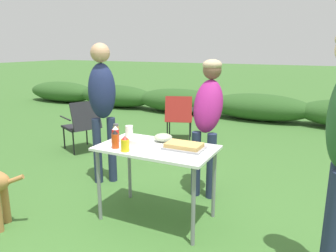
% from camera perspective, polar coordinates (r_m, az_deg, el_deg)
% --- Properties ---
extents(ground_plane, '(60.00, 60.00, 0.00)m').
position_cam_1_polar(ground_plane, '(3.39, -1.90, -15.66)').
color(ground_plane, '#3D6B2D').
extents(shrub_hedge, '(14.40, 0.90, 0.61)m').
position_cam_1_polar(shrub_hedge, '(7.84, 15.58, 3.20)').
color(shrub_hedge, '#2D5623').
rests_on(shrub_hedge, ground).
extents(folding_table, '(1.10, 0.64, 0.74)m').
position_cam_1_polar(folding_table, '(3.12, -1.99, -4.98)').
color(folding_table, white).
rests_on(folding_table, ground).
extents(food_tray, '(0.37, 0.23, 0.06)m').
position_cam_1_polar(food_tray, '(3.03, 2.81, -3.55)').
color(food_tray, '#9E9EA3').
rests_on(food_tray, folding_table).
extents(plate_stack, '(0.21, 0.21, 0.04)m').
position_cam_1_polar(plate_stack, '(3.24, -5.15, -2.52)').
color(plate_stack, white).
rests_on(plate_stack, folding_table).
extents(mixing_bowl, '(0.18, 0.18, 0.08)m').
position_cam_1_polar(mixing_bowl, '(3.27, -0.86, -2.01)').
color(mixing_bowl, '#ADBC99').
rests_on(mixing_bowl, folding_table).
extents(paper_cup_stack, '(0.08, 0.08, 0.11)m').
position_cam_1_polar(paper_cup_stack, '(3.47, -6.78, -0.85)').
color(paper_cup_stack, white).
rests_on(paper_cup_stack, folding_table).
extents(ketchup_bottle, '(0.07, 0.07, 0.16)m').
position_cam_1_polar(ketchup_bottle, '(3.28, -9.12, -1.43)').
color(ketchup_bottle, red).
rests_on(ketchup_bottle, folding_table).
extents(hot_sauce_bottle, '(0.07, 0.07, 0.17)m').
position_cam_1_polar(hot_sauce_bottle, '(3.08, -9.17, -2.33)').
color(hot_sauce_bottle, '#CC4214').
rests_on(hot_sauce_bottle, folding_table).
extents(mustard_bottle, '(0.08, 0.08, 0.14)m').
position_cam_1_polar(mustard_bottle, '(2.97, -7.49, -3.12)').
color(mustard_bottle, yellow).
rests_on(mustard_bottle, folding_table).
extents(spice_jar, '(0.06, 0.06, 0.16)m').
position_cam_1_polar(spice_jar, '(3.36, -9.04, -1.01)').
color(spice_jar, '#B2893D').
rests_on(spice_jar, folding_table).
extents(standing_person_in_dark_puffer, '(0.34, 0.46, 1.53)m').
position_cam_1_polar(standing_person_in_dark_puffer, '(3.64, 6.97, 2.57)').
color(standing_person_in_dark_puffer, '#232D4C').
rests_on(standing_person_in_dark_puffer, ground).
extents(standing_person_in_olive_jacket, '(0.40, 0.39, 1.70)m').
position_cam_1_polar(standing_person_in_olive_jacket, '(4.00, -11.36, 4.59)').
color(standing_person_in_olive_jacket, '#232D4C').
rests_on(standing_person_in_olive_jacket, ground).
extents(camp_chair_green_behind_table, '(0.73, 0.67, 0.83)m').
position_cam_1_polar(camp_chair_green_behind_table, '(5.42, -14.73, 0.50)').
color(camp_chair_green_behind_table, '#232328').
rests_on(camp_chair_green_behind_table, ground).
extents(camp_chair_near_hedge, '(0.64, 0.71, 0.83)m').
position_cam_1_polar(camp_chair_near_hedge, '(5.82, 1.93, 1.82)').
color(camp_chair_near_hedge, maroon).
rests_on(camp_chair_near_hedge, ground).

